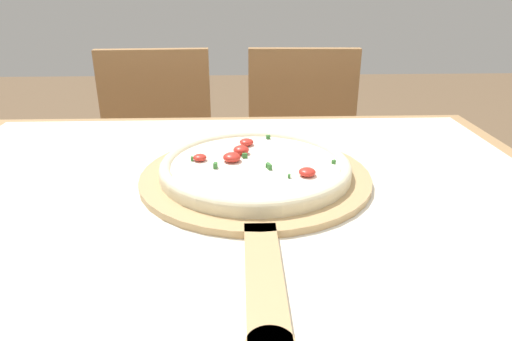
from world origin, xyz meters
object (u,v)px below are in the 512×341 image
(chair_left, at_px, (157,163))
(pizza_peel, at_px, (256,182))
(chair_right, at_px, (302,161))
(pizza, at_px, (255,166))

(chair_left, bearing_deg, pizza_peel, -69.84)
(chair_left, distance_m, chair_right, 0.51)
(pizza_peel, distance_m, chair_left, 0.86)
(pizza_peel, relative_size, pizza, 1.90)
(chair_left, bearing_deg, pizza, -69.22)
(chair_left, xyz_separation_m, chair_right, (0.51, -0.00, 0.00))
(pizza, distance_m, chair_left, 0.85)
(pizza_peel, distance_m, pizza, 0.03)
(pizza, height_order, chair_right, chair_right)
(pizza_peel, bearing_deg, chair_right, 75.77)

